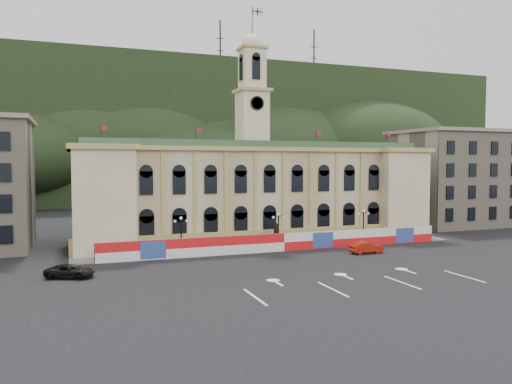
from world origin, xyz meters
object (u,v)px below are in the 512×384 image
object	(u,v)px
black_suv	(70,271)
red_sedan	(366,247)
lamp_center	(278,227)
statue	(276,240)

from	to	relation	value
black_suv	red_sedan	bearing A→B (deg)	-64.08
black_suv	lamp_center	bearing A→B (deg)	-48.83
statue	red_sedan	world-z (taller)	statue
statue	black_suv	xyz separation A→B (m)	(-27.84, -10.01, -0.48)
red_sedan	black_suv	xyz separation A→B (m)	(-37.70, -1.76, -0.08)
lamp_center	black_suv	xyz separation A→B (m)	(-27.84, -9.01, -2.37)
lamp_center	red_sedan	size ratio (longest dim) A/B	1.08
red_sedan	statue	bearing A→B (deg)	48.98
black_suv	statue	bearing A→B (deg)	-46.98
statue	red_sedan	size ratio (longest dim) A/B	0.78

